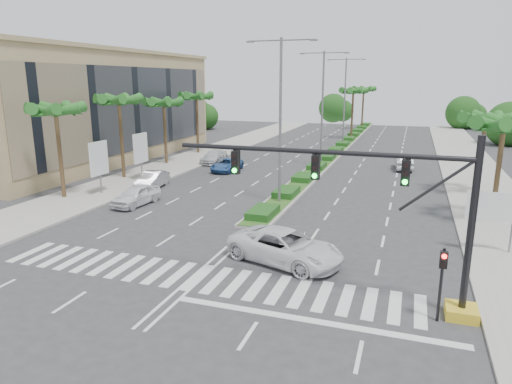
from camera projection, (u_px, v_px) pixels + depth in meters
ground at (198, 277)px, 21.63m from camera, size 160.00×160.00×0.00m
footpath_right at (490, 200)px, 35.20m from camera, size 6.00×120.00×0.15m
footpath_left at (148, 175)px, 44.77m from camera, size 6.00×120.00×0.15m
median at (341, 147)px, 62.94m from camera, size 2.20×75.00×0.20m
median_grass at (341, 146)px, 62.91m from camera, size 1.80×75.00×0.04m
building at (91, 108)px, 52.27m from camera, size 12.00×36.00×12.00m
signal_gantry at (408, 228)px, 17.89m from camera, size 12.60×1.20×7.20m
pedestrian_signal at (442, 273)px, 17.19m from camera, size 0.28×0.36×3.00m
direction_sign at (493, 209)px, 24.13m from camera, size 2.70×0.11×3.40m
billboard_near at (99, 159)px, 36.51m from camera, size 0.18×2.10×4.35m
billboard_far at (141, 149)px, 42.02m from camera, size 0.18×2.10×4.35m
palm_left_near at (56, 113)px, 34.41m from camera, size 4.57×4.68×7.55m
palm_left_mid at (119, 103)px, 41.67m from camera, size 4.57×4.68×7.95m
palm_left_far at (164, 105)px, 49.16m from camera, size 4.57×4.68×7.35m
palm_left_end at (197, 98)px, 56.41m from camera, size 4.57×4.68×7.75m
palm_right_near at (504, 128)px, 28.44m from camera, size 4.57×4.68×7.05m
palm_right_far at (485, 122)px, 35.86m from camera, size 4.57×4.68×6.75m
palm_median_a at (353, 93)px, 70.43m from camera, size 4.57×4.68×8.05m
palm_median_b at (364, 91)px, 84.21m from camera, size 4.57×4.68×8.05m
streetlight_near at (280, 113)px, 32.86m from camera, size 5.10×0.25×12.00m
streetlight_mid at (322, 103)px, 47.56m from camera, size 5.10×0.25×12.00m
streetlight_far at (345, 97)px, 62.25m from camera, size 5.10×0.25×12.00m
car_parked_a at (136, 195)px, 34.01m from camera, size 2.18×4.53×1.49m
car_parked_b at (152, 180)px, 39.28m from camera, size 2.12×4.58×1.45m
car_parked_c at (227, 165)px, 46.74m from camera, size 2.24×4.68×1.29m
car_parked_d at (214, 157)px, 51.28m from camera, size 2.13×4.89×1.40m
car_crossing at (285, 247)px, 23.25m from camera, size 6.63×4.56×1.69m
car_right at (404, 162)px, 47.56m from camera, size 2.06×4.76×1.52m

